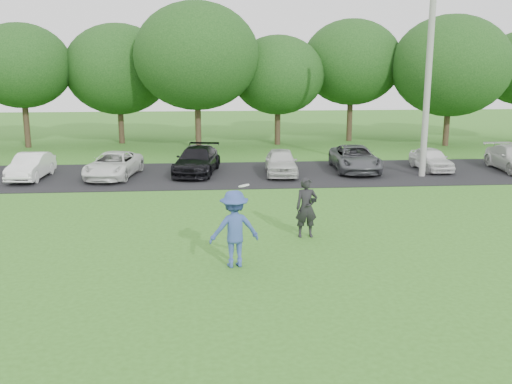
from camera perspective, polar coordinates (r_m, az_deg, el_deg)
ground at (r=14.02m, az=1.20°, el=-8.34°), size 100.00×100.00×0.00m
parking_lot at (r=26.53m, az=-1.71°, el=1.78°), size 32.00×6.50×0.03m
utility_pole at (r=26.68m, az=16.91°, el=12.06°), size 0.28×0.28×9.97m
frisbee_player at (r=14.36m, az=-2.18°, el=-3.69°), size 1.38×0.94×2.17m
camera_bystander at (r=16.86m, az=5.06°, el=-1.55°), size 0.68×0.47×1.79m
parked_cars at (r=26.43m, az=-2.59°, el=3.07°), size 28.48×5.00×1.25m
tree_row at (r=35.89m, az=-0.15°, el=12.49°), size 42.39×9.85×8.64m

